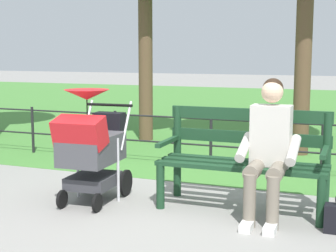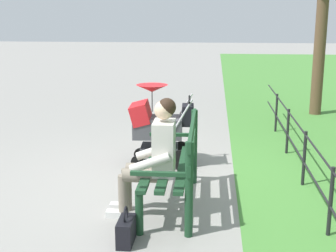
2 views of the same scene
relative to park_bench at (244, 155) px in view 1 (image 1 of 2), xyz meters
name	(u,v)px [view 1 (image 1 of 2)]	position (x,y,z in m)	size (l,w,h in m)	color
ground_plane	(164,202)	(0.80, 0.12, -0.53)	(60.00, 60.00, 0.00)	gray
grass_lawn	(290,111)	(0.80, -8.68, -0.52)	(40.00, 16.00, 0.01)	#478438
park_bench	(244,155)	(0.00, 0.00, 0.00)	(1.61, 0.62, 0.96)	#193D23
person_on_bench	(269,145)	(-0.27, 0.22, 0.15)	(0.53, 0.74, 1.28)	slate
stroller	(91,145)	(1.46, 0.39, 0.07)	(0.54, 0.91, 1.15)	black
park_fence	(232,138)	(0.51, -1.53, -0.10)	(8.41, 0.04, 0.70)	black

